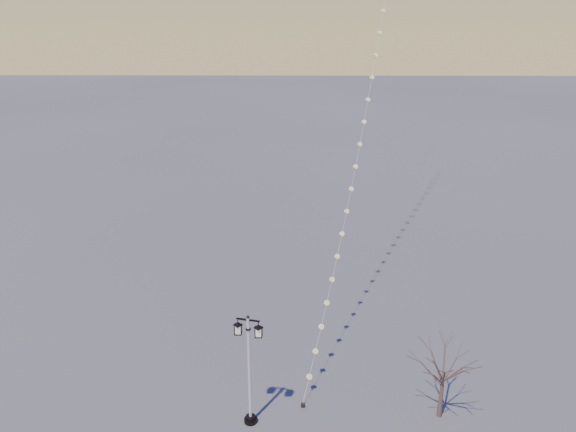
{
  "coord_description": "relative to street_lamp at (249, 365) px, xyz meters",
  "views": [
    {
      "loc": [
        -0.25,
        -21.39,
        18.54
      ],
      "look_at": [
        -0.61,
        6.04,
        8.56
      ],
      "focal_mm": 35.7,
      "sensor_mm": 36.0,
      "label": 1
    }
  ],
  "objects": [
    {
      "name": "street_lamp",
      "position": [
        0.0,
        0.0,
        0.0
      ],
      "size": [
        1.43,
        0.72,
        5.75
      ],
      "rotation": [
        0.0,
        0.0,
        -0.23
      ],
      "color": "black",
      "rests_on": "ground"
    },
    {
      "name": "bare_tree",
      "position": [
        9.07,
        0.54,
        -0.47
      ],
      "size": [
        2.35,
        2.35,
        3.91
      ],
      "rotation": [
        0.0,
        0.0,
        0.39
      ],
      "color": "brown",
      "rests_on": "ground"
    },
    {
      "name": "kite_train",
      "position": [
        6.85,
        15.89,
        12.97
      ],
      "size": [
        9.31,
        30.11,
        32.51
      ],
      "rotation": [
        0.0,
        0.0,
        -0.27
      ],
      "color": "black",
      "rests_on": "ground"
    }
  ]
}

